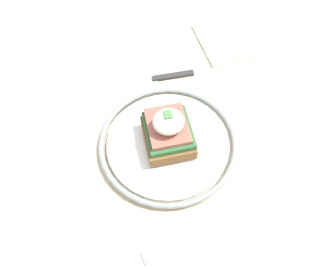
{
  "coord_description": "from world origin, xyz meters",
  "views": [
    {
      "loc": [
        -0.33,
        0.09,
        1.26
      ],
      "look_at": [
        -0.04,
        0.02,
        0.78
      ],
      "focal_mm": 35.0,
      "sensor_mm": 36.0,
      "label": 1
    }
  ],
  "objects_px": {
    "plate": "(168,143)",
    "sandwich": "(168,131)",
    "fork": "(187,239)",
    "knife": "(158,79)",
    "napkin": "(224,40)"
  },
  "relations": [
    {
      "from": "knife",
      "to": "napkin",
      "type": "distance_m",
      "value": 0.18
    },
    {
      "from": "plate",
      "to": "sandwich",
      "type": "bearing_deg",
      "value": -28.57
    },
    {
      "from": "napkin",
      "to": "plate",
      "type": "bearing_deg",
      "value": 142.39
    },
    {
      "from": "knife",
      "to": "sandwich",
      "type": "bearing_deg",
      "value": 175.09
    },
    {
      "from": "plate",
      "to": "fork",
      "type": "xyz_separation_m",
      "value": [
        -0.17,
        0.01,
        -0.01
      ]
    },
    {
      "from": "plate",
      "to": "fork",
      "type": "height_order",
      "value": "plate"
    },
    {
      "from": "plate",
      "to": "fork",
      "type": "bearing_deg",
      "value": 176.99
    },
    {
      "from": "plate",
      "to": "knife",
      "type": "bearing_deg",
      "value": -5.04
    },
    {
      "from": "plate",
      "to": "sandwich",
      "type": "xyz_separation_m",
      "value": [
        0.0,
        -0.0,
        0.04
      ]
    },
    {
      "from": "plate",
      "to": "sandwich",
      "type": "height_order",
      "value": "sandwich"
    },
    {
      "from": "fork",
      "to": "knife",
      "type": "height_order",
      "value": "knife"
    },
    {
      "from": "plate",
      "to": "napkin",
      "type": "height_order",
      "value": "plate"
    },
    {
      "from": "fork",
      "to": "knife",
      "type": "xyz_separation_m",
      "value": [
        0.33,
        -0.02,
        0.0
      ]
    },
    {
      "from": "napkin",
      "to": "sandwich",
      "type": "bearing_deg",
      "value": 142.36
    },
    {
      "from": "napkin",
      "to": "knife",
      "type": "bearing_deg",
      "value": 114.93
    }
  ]
}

